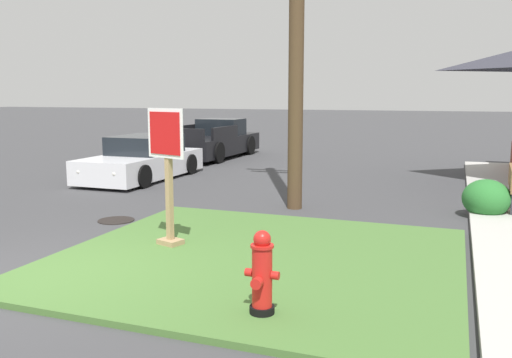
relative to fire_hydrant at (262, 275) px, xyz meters
The scene contains 8 objects.
ground_plane 3.16m from the fire_hydrant, behind, with size 160.00×160.00×0.00m, color #3D3D3F.
grass_corner_patch 2.16m from the fire_hydrant, 111.72° to the left, with size 5.77×5.41×0.08m, color #477033.
fire_hydrant is the anchor object (origin of this frame).
stop_sign 3.14m from the fire_hydrant, 138.20° to the left, with size 0.73×0.37×2.15m.
manhole_cover 5.47m from the fire_hydrant, 141.24° to the left, with size 0.70×0.70×0.02m, color black.
parked_sedan_white 10.54m from the fire_hydrant, 128.99° to the left, with size 1.94×4.38×1.25m.
pickup_truck_black 15.48m from the fire_hydrant, 116.67° to the left, with size 2.05×5.11×1.48m.
shrub_by_curb 6.72m from the fire_hydrant, 68.13° to the left, with size 0.92×0.92×0.77m, color #2A702E.
Camera 1 is at (4.99, -5.46, 2.43)m, focal length 37.88 mm.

